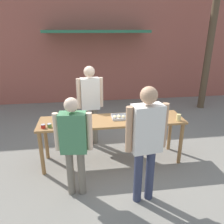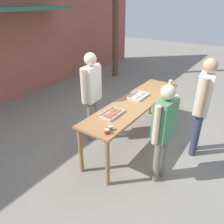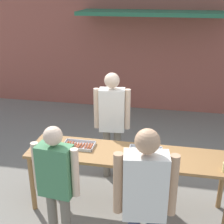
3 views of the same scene
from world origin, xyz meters
name	(u,v)px [view 3 (image 3 of 3)]	position (x,y,z in m)	size (l,w,h in m)	color
ground_plane	(127,208)	(0.00, 0.00, 0.00)	(24.00, 24.00, 0.00)	gray
building_facade_back	(154,18)	(0.00, 3.98, 2.26)	(12.00, 1.11, 4.50)	#A85647
serving_table	(128,160)	(0.00, 0.00, 0.78)	(2.69, 0.66, 0.89)	olive
food_tray_sausages	(79,146)	(-0.69, 0.06, 0.90)	(0.43, 0.26, 0.04)	silver
food_tray_buns	(145,151)	(0.23, 0.06, 0.91)	(0.44, 0.28, 0.06)	silver
condiment_jar_mustard	(35,150)	(-1.21, -0.21, 0.92)	(0.08, 0.08, 0.07)	#B22319
condiment_jar_ketchup	(43,150)	(-1.11, -0.20, 0.92)	(0.08, 0.08, 0.07)	#567A38
person_server_behind_table	(112,117)	(-0.36, 0.76, 1.07)	(0.56, 0.25, 1.77)	#756B5B
person_customer_holding_hotdog	(56,179)	(-0.68, -0.84, 0.95)	(0.55, 0.25, 1.60)	#756B5B
person_customer_with_cup	(145,197)	(0.32, -1.12, 1.07)	(0.60, 0.28, 1.78)	#333851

